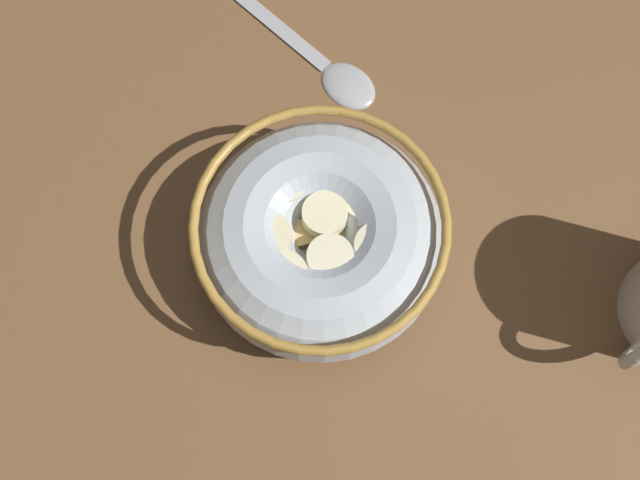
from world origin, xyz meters
The scene contains 3 objects.
ground_plane centered at (0.00, 0.00, -1.00)cm, with size 98.38×98.38×2.00cm, color brown.
cereal_bowl centered at (0.00, -0.01, 3.34)cm, with size 15.18×15.18×6.21cm.
spoon centered at (-8.19, -10.59, 0.34)cm, with size 4.88×14.86×0.80cm.
Camera 1 is at (8.73, 12.14, 50.78)cm, focal length 46.31 mm.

